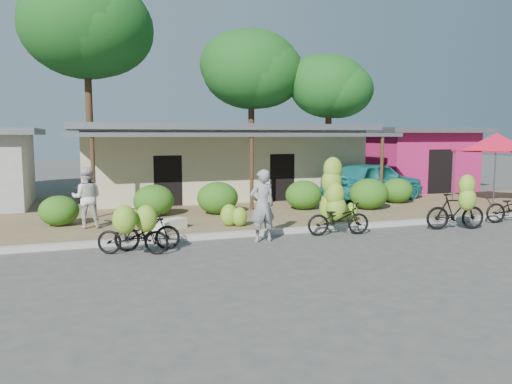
{
  "coord_description": "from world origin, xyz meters",
  "views": [
    {
      "loc": [
        -5.92,
        -11.38,
        2.89
      ],
      "look_at": [
        -1.07,
        2.55,
        1.2
      ],
      "focal_mm": 35.0,
      "sensor_mm": 36.0,
      "label": 1
    }
  ],
  "objects_px": {
    "tree_center_right": "(248,68)",
    "red_canopy": "(496,142)",
    "sack_far": "(155,227)",
    "bystander": "(87,198)",
    "tree_near_right": "(325,85)",
    "sack_near": "(172,224)",
    "bike_left": "(147,229)",
    "bike_far_left": "(132,233)",
    "tree_far_center": "(82,24)",
    "vendor": "(262,206)",
    "bike_right": "(458,207)",
    "teal_van": "(373,181)",
    "bike_center": "(335,205)"
  },
  "relations": [
    {
      "from": "tree_center_right",
      "to": "red_canopy",
      "type": "xyz_separation_m",
      "value": [
        6.61,
        -12.09,
        -4.15
      ]
    },
    {
      "from": "sack_far",
      "to": "bystander",
      "type": "relative_size",
      "value": 0.41
    },
    {
      "from": "tree_near_right",
      "to": "sack_near",
      "type": "height_order",
      "value": "tree_near_right"
    },
    {
      "from": "bike_left",
      "to": "tree_near_right",
      "type": "bearing_deg",
      "value": -32.5
    },
    {
      "from": "bike_far_left",
      "to": "bike_left",
      "type": "bearing_deg",
      "value": -36.2
    },
    {
      "from": "bike_left",
      "to": "tree_far_center",
      "type": "bearing_deg",
      "value": 12.97
    },
    {
      "from": "tree_center_right",
      "to": "bike_far_left",
      "type": "height_order",
      "value": "tree_center_right"
    },
    {
      "from": "red_canopy",
      "to": "vendor",
      "type": "distance_m",
      "value": 11.89
    },
    {
      "from": "tree_center_right",
      "to": "bike_right",
      "type": "relative_size",
      "value": 4.65
    },
    {
      "from": "bike_far_left",
      "to": "bike_left",
      "type": "relative_size",
      "value": 1.11
    },
    {
      "from": "tree_far_center",
      "to": "sack_far",
      "type": "xyz_separation_m",
      "value": [
        1.66,
        -13.19,
        -8.2
      ]
    },
    {
      "from": "tree_near_right",
      "to": "tree_far_center",
      "type": "bearing_deg",
      "value": 173.42
    },
    {
      "from": "red_canopy",
      "to": "sack_near",
      "type": "distance_m",
      "value": 13.67
    },
    {
      "from": "tree_far_center",
      "to": "tree_center_right",
      "type": "xyz_separation_m",
      "value": [
        9.0,
        0.5,
        -1.7
      ]
    },
    {
      "from": "bike_left",
      "to": "teal_van",
      "type": "bearing_deg",
      "value": -51.29
    },
    {
      "from": "bike_left",
      "to": "vendor",
      "type": "bearing_deg",
      "value": -78.48
    },
    {
      "from": "bystander",
      "to": "teal_van",
      "type": "height_order",
      "value": "bystander"
    },
    {
      "from": "red_canopy",
      "to": "vendor",
      "type": "relative_size",
      "value": 1.77
    },
    {
      "from": "tree_near_right",
      "to": "red_canopy",
      "type": "bearing_deg",
      "value": -75.5
    },
    {
      "from": "tree_center_right",
      "to": "bike_far_left",
      "type": "relative_size",
      "value": 4.85
    },
    {
      "from": "tree_center_right",
      "to": "red_canopy",
      "type": "relative_size",
      "value": 2.55
    },
    {
      "from": "bike_left",
      "to": "bike_right",
      "type": "relative_size",
      "value": 0.87
    },
    {
      "from": "bike_far_left",
      "to": "bike_left",
      "type": "height_order",
      "value": "bike_far_left"
    },
    {
      "from": "teal_van",
      "to": "red_canopy",
      "type": "bearing_deg",
      "value": -136.87
    },
    {
      "from": "bike_center",
      "to": "sack_near",
      "type": "height_order",
      "value": "bike_center"
    },
    {
      "from": "sack_far",
      "to": "bike_left",
      "type": "bearing_deg",
      "value": -103.04
    },
    {
      "from": "tree_center_right",
      "to": "teal_van",
      "type": "bearing_deg",
      "value": -75.57
    },
    {
      "from": "tree_center_right",
      "to": "bike_far_left",
      "type": "bearing_deg",
      "value": -117.26
    },
    {
      "from": "red_canopy",
      "to": "bike_left",
      "type": "bearing_deg",
      "value": -166.22
    },
    {
      "from": "tree_near_right",
      "to": "bystander",
      "type": "height_order",
      "value": "tree_near_right"
    },
    {
      "from": "bike_far_left",
      "to": "vendor",
      "type": "bearing_deg",
      "value": -62.04
    },
    {
      "from": "red_canopy",
      "to": "bystander",
      "type": "height_order",
      "value": "red_canopy"
    },
    {
      "from": "tree_center_right",
      "to": "red_canopy",
      "type": "height_order",
      "value": "tree_center_right"
    },
    {
      "from": "bike_center",
      "to": "red_canopy",
      "type": "bearing_deg",
      "value": -63.06
    },
    {
      "from": "bike_far_left",
      "to": "sack_far",
      "type": "distance_m",
      "value": 2.36
    },
    {
      "from": "tree_center_right",
      "to": "bike_center",
      "type": "xyz_separation_m",
      "value": [
        -2.26,
        -15.07,
        -5.91
      ]
    },
    {
      "from": "bike_far_left",
      "to": "bike_right",
      "type": "relative_size",
      "value": 0.96
    },
    {
      "from": "bike_far_left",
      "to": "teal_van",
      "type": "relative_size",
      "value": 0.38
    },
    {
      "from": "red_canopy",
      "to": "teal_van",
      "type": "relative_size",
      "value": 0.72
    },
    {
      "from": "tree_far_center",
      "to": "bike_far_left",
      "type": "distance_m",
      "value": 17.32
    },
    {
      "from": "bike_far_left",
      "to": "bystander",
      "type": "xyz_separation_m",
      "value": [
        -0.97,
        3.46,
        0.5
      ]
    },
    {
      "from": "bike_center",
      "to": "bystander",
      "type": "relative_size",
      "value": 1.23
    },
    {
      "from": "sack_far",
      "to": "vendor",
      "type": "height_order",
      "value": "vendor"
    },
    {
      "from": "bike_center",
      "to": "sack_near",
      "type": "relative_size",
      "value": 2.64
    },
    {
      "from": "sack_far",
      "to": "tree_near_right",
      "type": "bearing_deg",
      "value": 45.87
    },
    {
      "from": "bike_left",
      "to": "bystander",
      "type": "distance_m",
      "value": 3.52
    },
    {
      "from": "tree_near_right",
      "to": "bike_far_left",
      "type": "distance_m",
      "value": 19.18
    },
    {
      "from": "vendor",
      "to": "bystander",
      "type": "height_order",
      "value": "vendor"
    },
    {
      "from": "vendor",
      "to": "teal_van",
      "type": "xyz_separation_m",
      "value": [
        7.15,
        5.83,
        -0.04
      ]
    },
    {
      "from": "tree_center_right",
      "to": "bike_right",
      "type": "xyz_separation_m",
      "value": [
        1.48,
        -15.88,
        -6.06
      ]
    }
  ]
}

